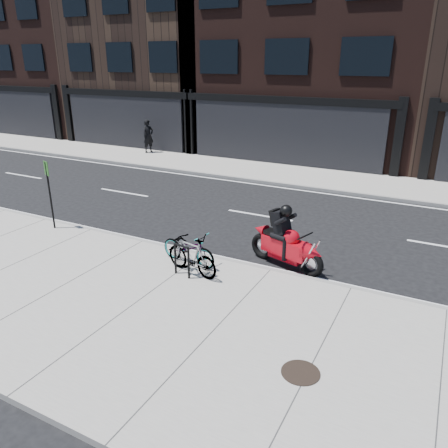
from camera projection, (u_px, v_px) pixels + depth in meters
The scene contains 13 objects.
ground at pixel (234, 234), 13.50m from camera, with size 120.00×120.00×0.00m, color black.
sidewalk_near at pixel (130, 309), 9.33m from camera, with size 60.00×6.00×0.13m, color gray.
sidewalk_far at pixel (309, 177), 19.90m from camera, with size 60.00×3.50×0.13m, color gray.
building_west at pixel (58, 36), 32.69m from camera, with size 10.00×10.00×13.50m, color black.
building_midwest at pixel (169, 45), 28.61m from camera, with size 10.00×10.00×12.00m, color black.
building_center at pixel (320, 17), 23.83m from camera, with size 12.00×10.00×14.50m, color black.
bike_rack at pixel (182, 258), 10.48m from camera, with size 0.48×0.13×0.82m.
bicycle_front at pixel (189, 248), 11.15m from camera, with size 0.57×1.64×0.86m, color gray.
bicycle_rear at pixel (192, 256), 10.60m from camera, with size 0.45×1.58×0.95m, color gray.
motorcycle at pixel (289, 243), 11.10m from camera, with size 2.21×1.04×1.69m.
pedestrian at pixel (148, 136), 24.53m from camera, with size 0.67×0.44×1.84m, color black.
manhole_cover at pixel (301, 372), 7.34m from camera, with size 0.66×0.66×0.01m, color black.
sign_post at pixel (49, 189), 13.23m from camera, with size 0.27×0.12×2.11m.
Camera 1 is at (5.53, -11.24, 5.06)m, focal length 35.00 mm.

